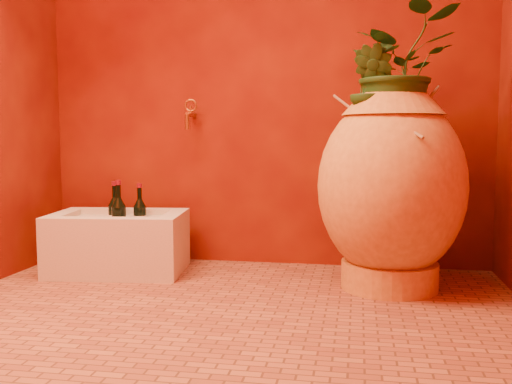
% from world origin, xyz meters
% --- Properties ---
extents(floor, '(2.50, 2.50, 0.00)m').
position_xyz_m(floor, '(0.00, 0.00, 0.00)').
color(floor, '#995132').
rests_on(floor, ground).
extents(wall_back, '(2.50, 0.02, 2.50)m').
position_xyz_m(wall_back, '(0.00, 1.00, 1.25)').
color(wall_back, '#590A05').
rests_on(wall_back, ground).
extents(amphora, '(0.91, 0.91, 0.99)m').
position_xyz_m(amphora, '(0.69, 0.54, 0.49)').
color(amphora, gold).
rests_on(amphora, floor).
extents(stone_basin, '(0.74, 0.55, 0.32)m').
position_xyz_m(stone_basin, '(-0.72, 0.63, 0.15)').
color(stone_basin, beige).
rests_on(stone_basin, floor).
extents(wine_bottle_a, '(0.08, 0.08, 0.32)m').
position_xyz_m(wine_bottle_a, '(-0.70, 0.59, 0.29)').
color(wine_bottle_a, black).
rests_on(wine_bottle_a, stone_basin).
extents(wine_bottle_b, '(0.07, 0.07, 0.29)m').
position_xyz_m(wine_bottle_b, '(-0.64, 0.72, 0.28)').
color(wine_bottle_b, black).
rests_on(wine_bottle_b, stone_basin).
extents(wine_bottle_c, '(0.07, 0.07, 0.30)m').
position_xyz_m(wine_bottle_c, '(-0.77, 0.69, 0.29)').
color(wine_bottle_c, black).
rests_on(wine_bottle_c, stone_basin).
extents(wall_tap, '(0.07, 0.16, 0.17)m').
position_xyz_m(wall_tap, '(-0.40, 0.91, 0.86)').
color(wall_tap, '#A86D26').
rests_on(wall_tap, wall_back).
extents(plant_main, '(0.63, 0.60, 0.55)m').
position_xyz_m(plant_main, '(0.70, 0.56, 1.03)').
color(plant_main, '#1A3F16').
rests_on(plant_main, amphora).
extents(plant_side, '(0.27, 0.27, 0.38)m').
position_xyz_m(plant_side, '(0.58, 0.47, 0.94)').
color(plant_side, '#1A3F16').
rests_on(plant_side, amphora).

